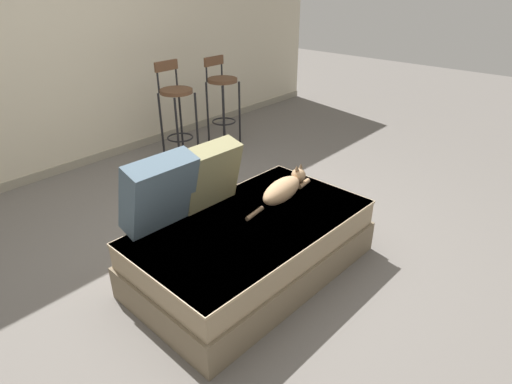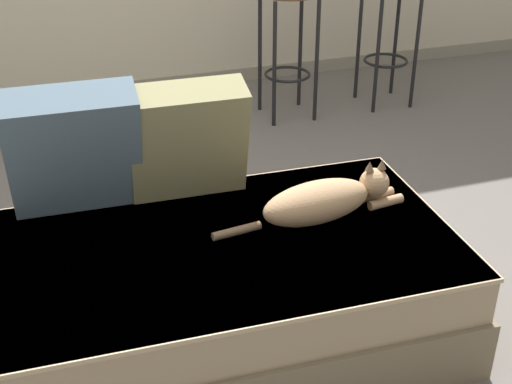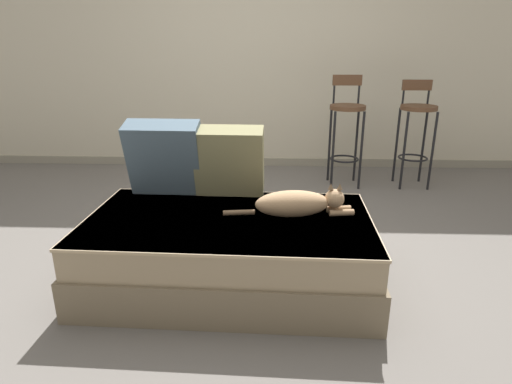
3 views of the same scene
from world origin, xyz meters
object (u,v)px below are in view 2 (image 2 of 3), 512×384
(throw_pillow_middle, at_px, (187,140))
(bar_stool_by_doorway, at_px, (390,5))
(couch, at_px, (225,291))
(cat, at_px, (324,200))
(bar_stool_near_window, at_px, (288,13))
(throw_pillow_corner, at_px, (73,149))

(throw_pillow_middle, relative_size, bar_stool_by_doorway, 0.45)
(couch, height_order, bar_stool_by_doorway, bar_stool_by_doorway)
(couch, xyz_separation_m, bar_stool_by_doorway, (1.63, 1.93, 0.42))
(couch, height_order, cat, cat)
(cat, bearing_deg, throw_pillow_middle, 141.61)
(throw_pillow_middle, bearing_deg, bar_stool_near_window, 57.75)
(couch, height_order, bar_stool_near_window, bar_stool_near_window)
(couch, distance_m, bar_stool_by_doorway, 2.56)
(couch, distance_m, bar_stool_near_window, 2.20)
(cat, bearing_deg, couch, -173.88)
(throw_pillow_middle, xyz_separation_m, cat, (0.42, -0.33, -0.15))
(couch, distance_m, cat, 0.48)
(bar_stool_near_window, relative_size, bar_stool_by_doorway, 1.04)
(cat, relative_size, bar_stool_near_window, 0.70)
(couch, bearing_deg, throw_pillow_corner, 138.63)
(bar_stool_near_window, bearing_deg, cat, -106.72)
(bar_stool_near_window, bearing_deg, throw_pillow_middle, -122.25)
(couch, relative_size, bar_stool_near_window, 1.56)
(cat, xyz_separation_m, bar_stool_near_window, (0.57, 1.89, 0.15))
(throw_pillow_corner, bearing_deg, cat, -22.59)
(cat, height_order, bar_stool_by_doorway, bar_stool_by_doorway)
(couch, bearing_deg, throw_pillow_middle, 94.48)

